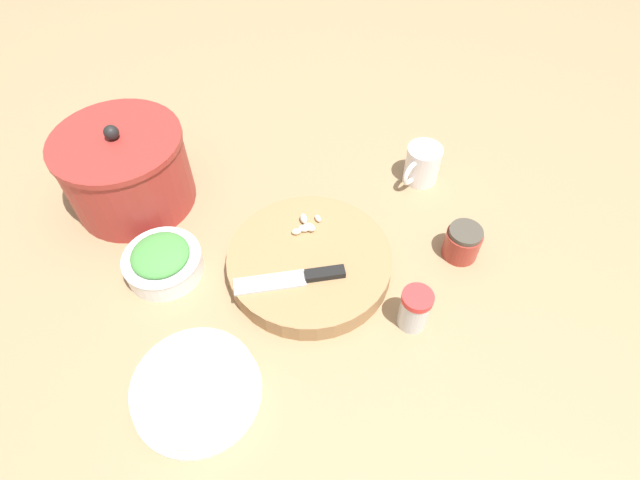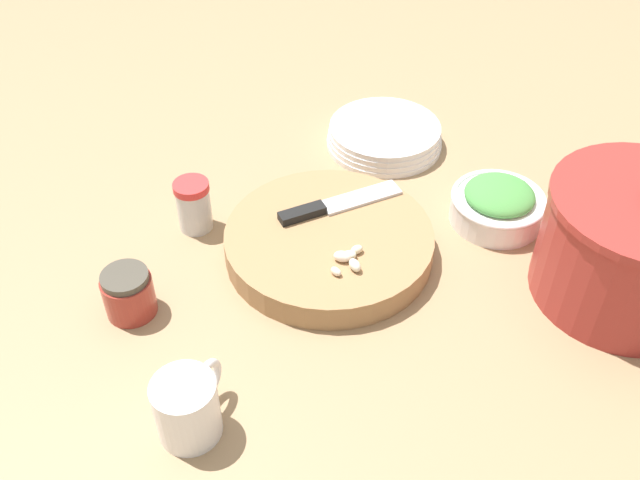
# 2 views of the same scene
# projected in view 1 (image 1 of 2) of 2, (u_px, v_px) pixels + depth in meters

# --- Properties ---
(ground_plane) EXTENTS (5.00, 5.00, 0.00)m
(ground_plane) POSITION_uv_depth(u_px,v_px,m) (306.00, 257.00, 0.96)
(ground_plane) COLOR #997A56
(cutting_board) EXTENTS (0.30, 0.30, 0.04)m
(cutting_board) POSITION_uv_depth(u_px,v_px,m) (307.00, 263.00, 0.93)
(cutting_board) COLOR #9E754C
(cutting_board) RESTS_ON ground_plane
(chef_knife) EXTENTS (0.20, 0.05, 0.01)m
(chef_knife) POSITION_uv_depth(u_px,v_px,m) (297.00, 278.00, 0.88)
(chef_knife) COLOR black
(chef_knife) RESTS_ON cutting_board
(garlic_cloves) EXTENTS (0.06, 0.05, 0.02)m
(garlic_cloves) POSITION_uv_depth(u_px,v_px,m) (306.00, 225.00, 0.95)
(garlic_cloves) COLOR #F4EAC3
(garlic_cloves) RESTS_ON cutting_board
(herb_bowl) EXTENTS (0.15, 0.15, 0.06)m
(herb_bowl) POSITION_uv_depth(u_px,v_px,m) (163.00, 261.00, 0.92)
(herb_bowl) COLOR white
(herb_bowl) RESTS_ON ground_plane
(spice_jar) EXTENTS (0.05, 0.05, 0.08)m
(spice_jar) POSITION_uv_depth(u_px,v_px,m) (415.00, 309.00, 0.84)
(spice_jar) COLOR silver
(spice_jar) RESTS_ON ground_plane
(coffee_mug) EXTENTS (0.10, 0.08, 0.08)m
(coffee_mug) POSITION_uv_depth(u_px,v_px,m) (422.00, 164.00, 1.07)
(coffee_mug) COLOR white
(coffee_mug) RESTS_ON ground_plane
(plate_stack) EXTENTS (0.20, 0.20, 0.04)m
(plate_stack) POSITION_uv_depth(u_px,v_px,m) (196.00, 389.00, 0.78)
(plate_stack) COLOR white
(plate_stack) RESTS_ON ground_plane
(honey_jar) EXTENTS (0.07, 0.07, 0.07)m
(honey_jar) POSITION_uv_depth(u_px,v_px,m) (462.00, 242.00, 0.94)
(honey_jar) COLOR #9E3328
(honey_jar) RESTS_ON ground_plane
(stock_pot) EXTENTS (0.25, 0.25, 0.19)m
(stock_pot) POSITION_uv_depth(u_px,v_px,m) (127.00, 170.00, 1.00)
(stock_pot) COLOR #9E2D28
(stock_pot) RESTS_ON ground_plane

